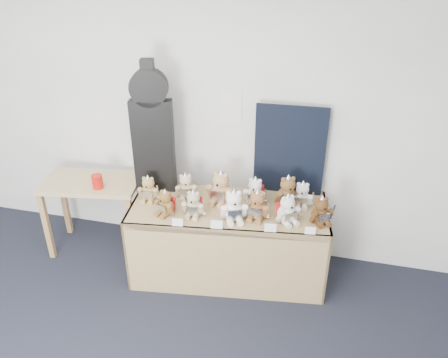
% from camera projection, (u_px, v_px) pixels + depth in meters
% --- Properties ---
extents(room_shell, '(6.00, 6.00, 6.00)m').
position_uv_depth(room_shell, '(230.00, 106.00, 3.85)').
color(room_shell, white).
rests_on(room_shell, floor).
extents(display_table, '(1.79, 0.94, 0.71)m').
position_uv_depth(display_table, '(228.00, 226.00, 3.80)').
color(display_table, olive).
rests_on(display_table, floor).
extents(side_table, '(0.97, 0.64, 0.75)m').
position_uv_depth(side_table, '(93.00, 193.00, 4.17)').
color(side_table, '#A38557').
rests_on(side_table, floor).
extents(guitar_case, '(0.38, 0.19, 1.20)m').
position_uv_depth(guitar_case, '(152.00, 130.00, 3.78)').
color(guitar_case, black).
rests_on(guitar_case, display_table).
extents(navy_board, '(0.62, 0.04, 0.83)m').
position_uv_depth(navy_board, '(290.00, 151.00, 3.82)').
color(navy_board, black).
rests_on(navy_board, display_table).
extents(red_cup, '(0.10, 0.10, 0.13)m').
position_uv_depth(red_cup, '(97.00, 182.00, 3.97)').
color(red_cup, red).
rests_on(red_cup, side_table).
extents(teddy_front_far_left, '(0.20, 0.19, 0.25)m').
position_uv_depth(teddy_front_far_left, '(165.00, 203.00, 3.65)').
color(teddy_front_far_left, brown).
rests_on(teddy_front_far_left, display_table).
extents(teddy_front_left, '(0.21, 0.17, 0.26)m').
position_uv_depth(teddy_front_left, '(194.00, 204.00, 3.62)').
color(teddy_front_left, tan).
rests_on(teddy_front_left, display_table).
extents(teddy_front_centre, '(0.25, 0.24, 0.31)m').
position_uv_depth(teddy_front_centre, '(234.00, 207.00, 3.55)').
color(teddy_front_centre, white).
rests_on(teddy_front_centre, display_table).
extents(teddy_front_right, '(0.23, 0.19, 0.28)m').
position_uv_depth(teddy_front_right, '(257.00, 206.00, 3.58)').
color(teddy_front_right, brown).
rests_on(teddy_front_right, display_table).
extents(teddy_front_far_right, '(0.23, 0.23, 0.28)m').
position_uv_depth(teddy_front_far_right, '(287.00, 210.00, 3.53)').
color(teddy_front_far_right, silver).
rests_on(teddy_front_far_right, display_table).
extents(teddy_front_end, '(0.22, 0.21, 0.26)m').
position_uv_depth(teddy_front_end, '(321.00, 211.00, 3.52)').
color(teddy_front_end, '#54351C').
rests_on(teddy_front_end, display_table).
extents(teddy_back_left, '(0.22, 0.20, 0.26)m').
position_uv_depth(teddy_back_left, '(186.00, 187.00, 3.88)').
color(teddy_back_left, '#C7B991').
rests_on(teddy_back_left, display_table).
extents(teddy_back_centre_left, '(0.27, 0.24, 0.33)m').
position_uv_depth(teddy_back_centre_left, '(221.00, 188.00, 3.80)').
color(teddy_back_centre_left, tan).
rests_on(teddy_back_centre_left, display_table).
extents(teddy_back_centre_right, '(0.22, 0.19, 0.27)m').
position_uv_depth(teddy_back_centre_right, '(255.00, 192.00, 3.79)').
color(teddy_back_centre_right, white).
rests_on(teddy_back_centre_right, display_table).
extents(teddy_back_right, '(0.25, 0.24, 0.31)m').
position_uv_depth(teddy_back_right, '(288.00, 192.00, 3.77)').
color(teddy_back_right, brown).
rests_on(teddy_back_right, display_table).
extents(teddy_back_end, '(0.21, 0.17, 0.26)m').
position_uv_depth(teddy_back_end, '(302.00, 196.00, 3.75)').
color(teddy_back_end, silver).
rests_on(teddy_back_end, display_table).
extents(teddy_back_far_left, '(0.21, 0.18, 0.25)m').
position_uv_depth(teddy_back_far_left, '(149.00, 189.00, 3.85)').
color(teddy_back_far_left, '#A9854E').
rests_on(teddy_back_far_left, display_table).
extents(entry_card_a, '(0.09, 0.03, 0.06)m').
position_uv_depth(entry_card_a, '(178.00, 222.00, 3.51)').
color(entry_card_a, silver).
rests_on(entry_card_a, display_table).
extents(entry_card_b, '(0.10, 0.03, 0.07)m').
position_uv_depth(entry_card_b, '(217.00, 225.00, 3.48)').
color(entry_card_b, silver).
rests_on(entry_card_b, display_table).
extents(entry_card_c, '(0.10, 0.03, 0.07)m').
position_uv_depth(entry_card_c, '(270.00, 228.00, 3.44)').
color(entry_card_c, silver).
rests_on(entry_card_c, display_table).
extents(entry_card_d, '(0.09, 0.03, 0.06)m').
position_uv_depth(entry_card_d, '(310.00, 231.00, 3.41)').
color(entry_card_d, silver).
rests_on(entry_card_d, display_table).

